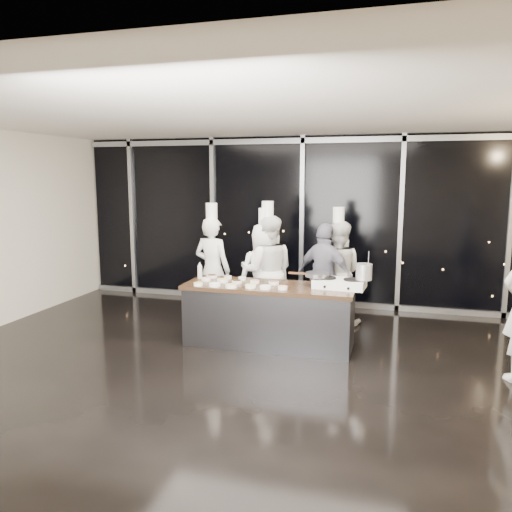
{
  "coord_description": "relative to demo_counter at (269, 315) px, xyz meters",
  "views": [
    {
      "loc": [
        1.74,
        -5.92,
        2.46
      ],
      "look_at": [
        -0.28,
        1.2,
        1.26
      ],
      "focal_mm": 35.0,
      "sensor_mm": 36.0,
      "label": 1
    }
  ],
  "objects": [
    {
      "name": "chef_far_left",
      "position": [
        -1.22,
        0.9,
        0.46
      ],
      "size": [
        0.72,
        0.54,
        2.02
      ],
      "rotation": [
        0.0,
        0.0,
        2.95
      ],
      "color": "white",
      "rests_on": "ground"
    },
    {
      "name": "chef_left",
      "position": [
        -0.32,
        0.93,
        0.42
      ],
      "size": [
        0.99,
        0.84,
        1.95
      ],
      "rotation": [
        0.0,
        0.0,
        3.57
      ],
      "color": "white",
      "rests_on": "ground"
    },
    {
      "name": "chef_center",
      "position": [
        -0.26,
        0.93,
        0.47
      ],
      "size": [
        1.0,
        0.85,
        2.06
      ],
      "rotation": [
        0.0,
        0.0,
        3.33
      ],
      "color": "white",
      "rests_on": "ground"
    },
    {
      "name": "window_wall",
      "position": [
        0.0,
        2.53,
        1.14
      ],
      "size": [
        8.9,
        0.11,
        3.2
      ],
      "color": "black",
      "rests_on": "ground"
    },
    {
      "name": "ground",
      "position": [
        0.0,
        -0.9,
        -0.45
      ],
      "size": [
        9.0,
        9.0,
        0.0
      ],
      "primitive_type": "plane",
      "color": "black",
      "rests_on": "ground"
    },
    {
      "name": "room_shell",
      "position": [
        0.18,
        -0.9,
        1.79
      ],
      "size": [
        9.02,
        7.02,
        3.21
      ],
      "color": "beige",
      "rests_on": "ground"
    },
    {
      "name": "frying_pan",
      "position": [
        0.67,
        0.11,
        0.62
      ],
      "size": [
        0.6,
        0.36,
        0.06
      ],
      "rotation": [
        0.0,
        0.0,
        -0.08
      ],
      "color": "gray",
      "rests_on": "stove"
    },
    {
      "name": "squeeze_bottle",
      "position": [
        -1.14,
        0.16,
        0.57
      ],
      "size": [
        0.07,
        0.07,
        0.26
      ],
      "color": "silver",
      "rests_on": "demo_counter"
    },
    {
      "name": "demo_counter",
      "position": [
        0.0,
        0.0,
        0.0
      ],
      "size": [
        2.46,
        0.86,
        0.9
      ],
      "color": "#333438",
      "rests_on": "ground"
    },
    {
      "name": "stove",
      "position": [
        1.0,
        0.09,
        0.51
      ],
      "size": [
        0.74,
        0.5,
        0.14
      ],
      "rotation": [
        0.0,
        0.0,
        -0.08
      ],
      "color": "white",
      "rests_on": "demo_counter"
    },
    {
      "name": "prep_bowls",
      "position": [
        -0.48,
        -0.08,
        0.47
      ],
      "size": [
        1.38,
        0.72,
        0.05
      ],
      "color": "white",
      "rests_on": "demo_counter"
    },
    {
      "name": "stock_pot",
      "position": [
        1.33,
        0.06,
        0.7
      ],
      "size": [
        0.24,
        0.24,
        0.22
      ],
      "primitive_type": "cylinder",
      "rotation": [
        0.0,
        0.0,
        -0.08
      ],
      "color": "silver",
      "rests_on": "stove"
    },
    {
      "name": "guest",
      "position": [
        0.66,
        1.03,
        0.41
      ],
      "size": [
        1.09,
        0.79,
        1.72
      ],
      "rotation": [
        0.0,
        0.0,
        2.72
      ],
      "color": "#131435",
      "rests_on": "ground"
    },
    {
      "name": "chef_right",
      "position": [
        0.81,
        1.38,
        0.42
      ],
      "size": [
        0.86,
        0.69,
        1.96
      ],
      "rotation": [
        0.0,
        0.0,
        3.18
      ],
      "color": "white",
      "rests_on": "ground"
    }
  ]
}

